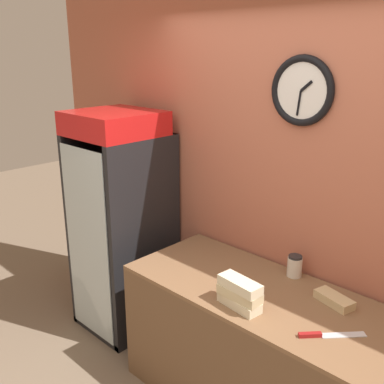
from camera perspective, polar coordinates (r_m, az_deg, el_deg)
name	(u,v)px	position (r m, az deg, el deg)	size (l,w,h in m)	color
wall_back	(308,198)	(2.92, 14.51, -0.72)	(5.20, 0.10, 2.70)	#B7664C
prep_counter	(262,353)	(3.03, 8.83, -19.54)	(1.78, 0.75, 0.86)	brown
beverage_cooler	(126,213)	(3.68, -8.38, -2.60)	(0.63, 0.69, 1.81)	black
sandwich_stack_bottom	(239,302)	(2.62, 6.02, -13.77)	(0.27, 0.13, 0.06)	beige
sandwich_stack_middle	(240,294)	(2.59, 6.06, -12.70)	(0.26, 0.11, 0.06)	beige
sandwich_stack_top	(240,285)	(2.56, 6.11, -11.61)	(0.27, 0.13, 0.06)	beige
sandwich_flat_left	(334,300)	(2.76, 17.60, -12.89)	(0.24, 0.15, 0.05)	tan
chefs_knife	(323,335)	(2.48, 16.25, -17.02)	(0.26, 0.28, 0.02)	silver
condiment_jar	(295,266)	(2.97, 12.91, -9.14)	(0.09, 0.09, 0.14)	silver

